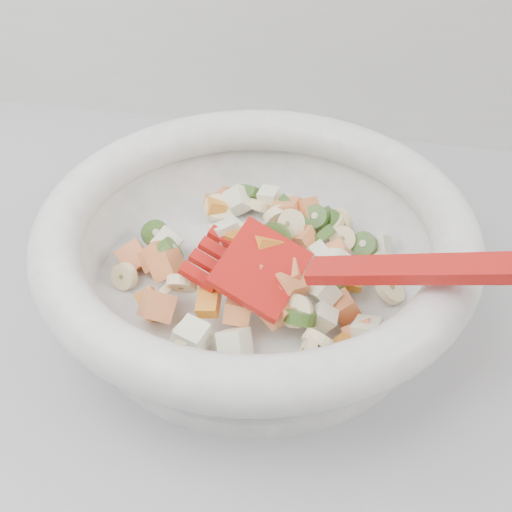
# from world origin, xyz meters

# --- Properties ---
(mixing_bowl) EXTENTS (0.45, 0.35, 0.16)m
(mixing_bowl) POSITION_xyz_m (0.06, 1.44, 0.95)
(mixing_bowl) COLOR white
(mixing_bowl) RESTS_ON counter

